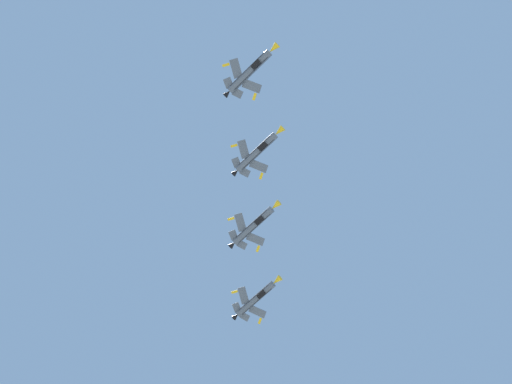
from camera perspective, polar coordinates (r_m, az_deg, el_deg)
The scene contains 4 objects.
fighter_jet_lead at distance 145.41m, azimuth -0.47°, elevation 10.41°, with size 11.35×14.16×4.71m.
fighter_jet_left_wing at distance 151.64m, azimuth 0.12°, elevation 3.50°, with size 11.37×14.16×4.64m.
fighter_jet_right_wing at distance 153.85m, azimuth -0.16°, elevation -2.87°, with size 11.39×14.16×4.53m.
fighter_jet_left_outer at distance 163.76m, azimuth 0.03°, elevation -9.16°, with size 11.35×14.16×4.69m.
Camera 1 is at (0.04, -5.14, 1.77)m, focal length 46.38 mm.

